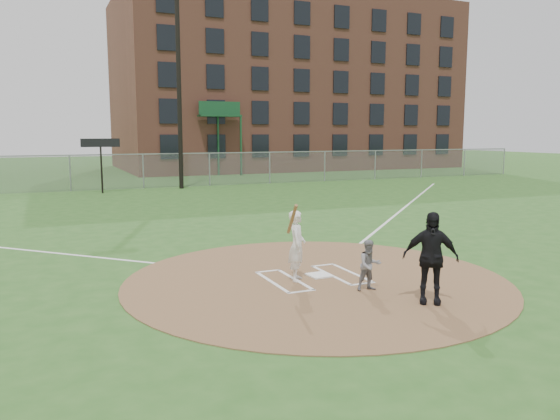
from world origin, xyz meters
name	(u,v)px	position (x,y,z in m)	size (l,w,h in m)	color
ground	(316,280)	(0.00, 0.00, 0.00)	(140.00, 140.00, 0.00)	#2A581E
dirt_circle	(316,279)	(0.00, 0.00, 0.01)	(8.40, 8.40, 0.02)	brown
home_plate	(319,275)	(0.19, 0.21, 0.04)	(0.49, 0.49, 0.03)	white
foul_line_first	(405,207)	(9.00, 9.00, 0.01)	(0.10, 24.00, 0.01)	white
catcher	(370,265)	(0.60, -1.20, 0.54)	(0.51, 0.40, 1.05)	gray
umpire	(430,258)	(1.19, -2.35, 0.89)	(1.02, 0.43, 1.75)	black
batters_boxes	(313,277)	(0.00, 0.15, 0.03)	(2.08, 1.88, 0.01)	white
batter_at_plate	(297,245)	(-0.44, 0.08, 0.80)	(0.67, 1.04, 1.78)	white
outfield_fence	(143,171)	(0.00, 22.00, 1.02)	(56.08, 0.08, 2.03)	slate
brick_warehouse	(283,87)	(16.00, 37.96, 7.50)	(30.00, 17.17, 15.00)	brown
light_pole	(179,73)	(2.00, 21.00, 6.61)	(1.20, 0.30, 12.22)	black
scoreboard_sign	(101,149)	(-2.50, 20.20, 2.39)	(2.00, 0.10, 2.93)	black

